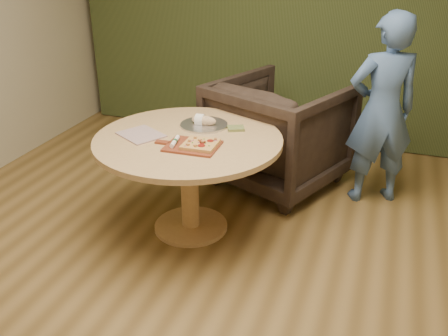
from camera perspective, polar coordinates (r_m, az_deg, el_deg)
The scene contains 12 objects.
room_shell at distance 2.52m, azimuth -4.24°, elevation 9.99°, with size 5.04×6.04×2.84m.
curtain at distance 5.26m, azimuth 8.82°, elevation 17.87°, with size 4.80×0.14×2.78m, color #2C3819.
pedestal_table at distance 3.59m, azimuth -4.06°, elevation 1.44°, with size 1.34×1.34×0.75m.
pizza_paddle at distance 3.37m, azimuth -3.78°, elevation 2.53°, with size 0.45×0.29×0.01m.
flatbread_pizza at distance 3.35m, azimuth -2.72°, elevation 2.74°, with size 0.23×0.23×0.04m.
cutlery_roll at distance 3.40m, azimuth -5.64°, elevation 3.05°, with size 0.06×0.20×0.03m.
newspaper at distance 3.61m, azimuth -9.47°, elevation 3.77°, with size 0.30×0.25×0.01m, color beige.
serving_tray at distance 3.75m, azimuth -2.31°, elevation 4.95°, with size 0.36×0.36×0.02m.
bread_roll at distance 3.74m, azimuth -2.44°, elevation 5.48°, with size 0.19×0.09×0.09m.
green_packet at distance 3.67m, azimuth 1.36°, elevation 4.56°, with size 0.12×0.10×0.02m, color #525F2B.
armchair at distance 4.38m, azimuth 6.36°, elevation 4.58°, with size 1.01×0.95×1.04m, color black.
person_standing at distance 4.17m, azimuth 17.59°, elevation 6.23°, with size 0.57×0.37×1.56m, color #48699C.
Camera 1 is at (0.97, -2.23, 2.07)m, focal length 40.00 mm.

